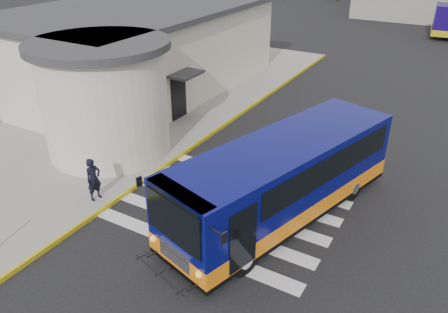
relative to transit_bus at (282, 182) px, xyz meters
The scene contains 8 objects.
ground 2.00m from the transit_bus, behind, with size 140.00×140.00×0.00m, color black.
sidewalk 11.34m from the transit_bus, 158.29° to the left, with size 10.00×34.00×0.15m, color gray.
curb_strip 7.04m from the transit_bus, 142.94° to the left, with size 0.12×34.00×0.16m, color gold.
station_building 14.26m from the transit_bus, 150.12° to the left, with size 12.70×18.70×4.80m.
crosswalk 2.47m from the transit_bus, 162.32° to the right, with size 8.00×5.35×0.01m.
transit_bus is the anchor object (origin of this frame).
pedestrian_a 6.68m from the transit_bus, 156.80° to the right, with size 0.59×0.39×1.61m, color black.
pedestrian_b 7.88m from the transit_bus, behind, with size 0.85×0.66×1.75m, color black.
Camera 1 is at (6.10, -12.04, 8.93)m, focal length 35.00 mm.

